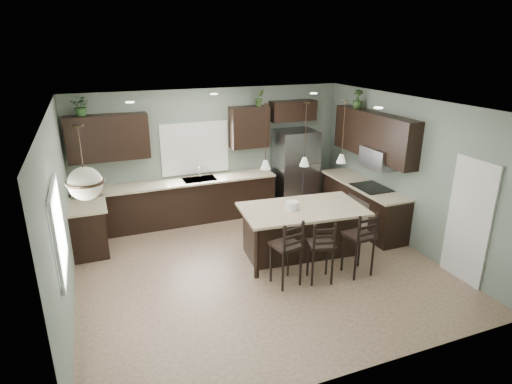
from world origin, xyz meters
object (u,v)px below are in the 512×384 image
object	(u,v)px
kitchen_island	(302,232)
bar_stool_center	(320,251)
refrigerator	(295,170)
serving_dish	(292,205)
bar_stool_right	(359,242)
plant_back_left	(81,106)
bar_stool_left	(286,252)

from	to	relation	value
kitchen_island	bar_stool_center	distance (m)	0.93
refrigerator	serving_dish	xyz separation A→B (m)	(-1.13, -2.14, 0.07)
bar_stool_right	plant_back_left	size ratio (longest dim) A/B	3.03
serving_dish	bar_stool_left	xyz separation A→B (m)	(-0.50, -0.82, -0.42)
serving_dish	bar_stool_right	xyz separation A→B (m)	(0.76, -0.97, -0.42)
bar_stool_left	bar_stool_right	bearing A→B (deg)	-16.46
bar_stool_center	kitchen_island	bearing A→B (deg)	96.40
bar_stool_left	refrigerator	bearing A→B (deg)	51.33
refrigerator	kitchen_island	distance (m)	2.40
refrigerator	serving_dish	distance (m)	2.42
refrigerator	serving_dish	bearing A→B (deg)	-117.81
serving_dish	bar_stool_right	distance (m)	1.30
bar_stool_right	refrigerator	bearing A→B (deg)	79.64
plant_back_left	bar_stool_left	bearing A→B (deg)	-49.22
kitchen_island	serving_dish	bearing A→B (deg)	-180.00
refrigerator	kitchen_island	bearing A→B (deg)	-113.31
kitchen_island	bar_stool_left	bearing A→B (deg)	-125.91
refrigerator	bar_stool_center	xyz separation A→B (m)	(-1.06, -3.08, -0.38)
kitchen_island	plant_back_left	xyz separation A→B (m)	(-3.46, 2.39, 2.13)
refrigerator	plant_back_left	world-z (taller)	plant_back_left
serving_dish	plant_back_left	bearing A→B (deg)	143.89
plant_back_left	bar_stool_right	bearing A→B (deg)	-39.75
serving_dish	bar_stool_center	distance (m)	1.04
kitchen_island	bar_stool_right	world-z (taller)	bar_stool_right
bar_stool_left	plant_back_left	world-z (taller)	plant_back_left
kitchen_island	bar_stool_left	xyz separation A→B (m)	(-0.70, -0.80, 0.11)
bar_stool_left	serving_dish	bearing A→B (deg)	48.86
bar_stool_right	bar_stool_left	bearing A→B (deg)	169.80
bar_stool_left	bar_stool_center	xyz separation A→B (m)	(0.56, -0.11, -0.03)
bar_stool_center	serving_dish	bearing A→B (deg)	108.74
bar_stool_left	bar_stool_center	world-z (taller)	bar_stool_left
bar_stool_left	bar_stool_right	xyz separation A→B (m)	(1.26, -0.15, 0.01)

